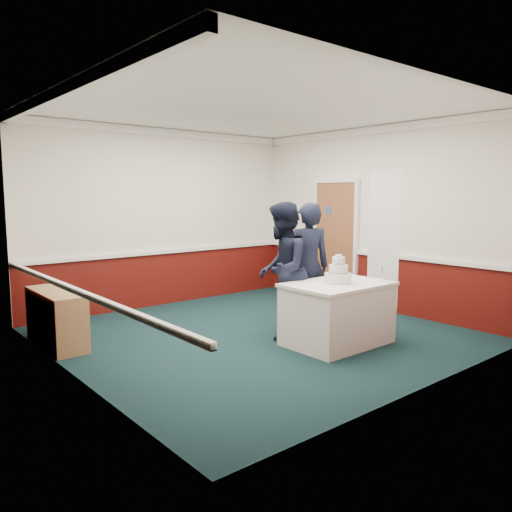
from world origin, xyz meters
TOP-DOWN VIEW (x-y plane):
  - ground at (0.00, 0.00)m, footprint 5.00×5.00m
  - room_shell at (0.08, 0.61)m, footprint 5.00×5.00m
  - sideboard at (-2.28, 1.24)m, footprint 0.41×1.20m
  - cake_table at (0.51, -0.97)m, footprint 1.32×0.92m
  - wedding_cake at (0.51, -0.97)m, footprint 0.35×0.35m
  - cake_knife at (0.48, -1.17)m, footprint 0.04×0.22m
  - champagne_flute at (1.01, -1.25)m, footprint 0.05×0.05m
  - person_man at (0.17, -0.28)m, footprint 1.11×1.07m
  - person_woman at (0.73, -0.21)m, footprint 0.78×0.69m

SIDE VIEW (x-z plane):
  - ground at x=0.00m, z-range 0.00..0.00m
  - sideboard at x=-2.28m, z-range 0.00..0.70m
  - cake_table at x=0.51m, z-range 0.01..0.80m
  - cake_knife at x=0.48m, z-range 0.79..0.79m
  - person_woman at x=0.73m, z-range 0.00..1.79m
  - wedding_cake at x=0.51m, z-range 0.72..1.08m
  - person_man at x=0.17m, z-range 0.00..1.81m
  - champagne_flute at x=1.01m, z-range 0.83..1.03m
  - room_shell at x=0.08m, z-range 0.47..3.47m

